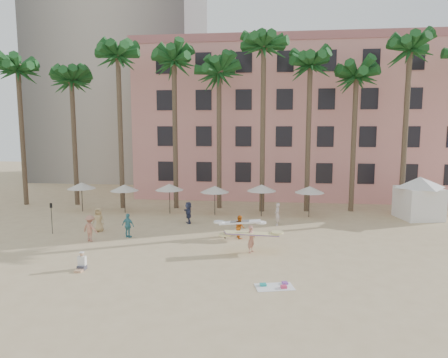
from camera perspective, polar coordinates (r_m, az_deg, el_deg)
ground at (r=22.58m, az=-3.21°, el=-12.11°), size 120.00×120.00×0.00m
pink_hotel at (r=47.07m, az=10.76°, el=7.89°), size 35.00×14.00×16.00m
grey_tower at (r=65.18m, az=-14.21°, el=22.79°), size 22.00×18.00×50.00m
palm_row at (r=36.49m, az=1.61°, el=16.00°), size 44.40×5.40×16.30m
umbrella_row at (r=34.51m, az=-4.62°, el=-1.26°), size 22.50×2.70×2.73m
cabana at (r=36.55m, az=26.11°, el=-1.94°), size 5.32×5.32×3.50m
beach_towel at (r=19.81m, az=7.34°, el=-14.94°), size 1.98×1.40×0.14m
carrier_yellow at (r=24.39m, az=3.93°, el=-8.26°), size 3.32×1.56×1.66m
carrier_white at (r=27.42m, az=2.27°, el=-6.68°), size 2.89×0.94×1.57m
beachgoers at (r=29.55m, az=-10.78°, el=-5.75°), size 13.57×6.96×1.76m
paddle at (r=30.82m, az=-23.42°, el=-4.66°), size 0.18×0.04×2.23m
seated_man at (r=22.98m, az=-19.68°, el=-11.33°), size 0.42×0.73×0.95m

